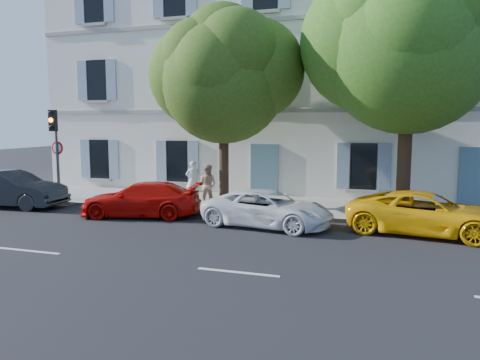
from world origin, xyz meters
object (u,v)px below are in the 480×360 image
(car_white_coupe, at_px, (268,209))
(car_yellow_supercar, at_px, (426,213))
(traffic_light, at_px, (54,135))
(pedestrian_b, at_px, (207,185))
(car_dark_sedan, at_px, (11,189))
(car_red_coupe, at_px, (141,199))
(tree_left, at_px, (224,81))
(pedestrian_a, at_px, (193,180))
(road_sign, at_px, (58,157))
(tree_right, at_px, (409,49))

(car_white_coupe, xyz_separation_m, car_yellow_supercar, (4.98, 0.46, 0.05))
(traffic_light, bearing_deg, pedestrian_b, 5.13)
(car_yellow_supercar, bearing_deg, car_dark_sedan, 99.32)
(car_yellow_supercar, relative_size, traffic_light, 1.24)
(car_yellow_supercar, bearing_deg, car_red_coupe, 100.04)
(tree_left, relative_size, pedestrian_a, 4.55)
(car_white_coupe, bearing_deg, car_red_coupe, 95.61)
(car_red_coupe, height_order, car_white_coupe, car_red_coupe)
(traffic_light, relative_size, pedestrian_b, 2.33)
(car_dark_sedan, height_order, road_sign, road_sign)
(car_yellow_supercar, bearing_deg, pedestrian_b, 85.17)
(car_red_coupe, xyz_separation_m, tree_left, (2.39, 2.46, 4.45))
(tree_left, height_order, traffic_light, tree_left)
(tree_left, relative_size, road_sign, 3.06)
(car_dark_sedan, xyz_separation_m, car_yellow_supercar, (15.95, 0.20, -0.09))
(tree_left, xyz_separation_m, pedestrian_a, (-1.69, 0.76, -4.10))
(car_white_coupe, distance_m, road_sign, 10.25)
(pedestrian_b, bearing_deg, car_red_coupe, 55.31)
(car_yellow_supercar, height_order, pedestrian_a, pedestrian_a)
(car_white_coupe, bearing_deg, tree_right, -51.30)
(road_sign, xyz_separation_m, pedestrian_a, (5.76, 1.44, -0.97))
(road_sign, distance_m, pedestrian_b, 6.92)
(car_red_coupe, xyz_separation_m, pedestrian_b, (1.77, 2.18, 0.34))
(pedestrian_a, height_order, pedestrian_b, pedestrian_a)
(tree_left, height_order, pedestrian_a, tree_left)
(tree_left, height_order, pedestrian_b, tree_left)
(car_red_coupe, height_order, tree_right, tree_right)
(pedestrian_a, relative_size, pedestrian_b, 1.02)
(car_dark_sedan, distance_m, car_red_coupe, 6.08)
(car_white_coupe, bearing_deg, pedestrian_a, 58.89)
(car_yellow_supercar, relative_size, pedestrian_a, 2.83)
(car_white_coupe, xyz_separation_m, tree_right, (4.32, 2.56, 5.39))
(car_red_coupe, bearing_deg, pedestrian_b, 128.41)
(car_red_coupe, bearing_deg, pedestrian_a, 155.36)
(car_white_coupe, height_order, road_sign, road_sign)
(tree_left, bearing_deg, car_yellow_supercar, -16.46)
(traffic_light, xyz_separation_m, pedestrian_b, (6.80, 0.61, -1.96))
(tree_left, xyz_separation_m, traffic_light, (-7.42, -0.89, -2.16))
(tree_right, xyz_separation_m, pedestrian_a, (-8.53, 0.87, -5.00))
(road_sign, bearing_deg, car_yellow_supercar, -5.86)
(car_white_coupe, distance_m, tree_left, 5.79)
(car_dark_sedan, relative_size, pedestrian_b, 2.75)
(traffic_light, bearing_deg, tree_left, 6.83)
(tree_left, height_order, tree_right, tree_right)
(car_white_coupe, bearing_deg, traffic_light, 87.89)
(car_dark_sedan, xyz_separation_m, road_sign, (1.01, 1.73, 1.21))
(pedestrian_a, bearing_deg, traffic_light, -3.33)
(car_red_coupe, height_order, road_sign, road_sign)
(tree_right, relative_size, pedestrian_a, 5.39)
(tree_right, bearing_deg, traffic_light, -176.87)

